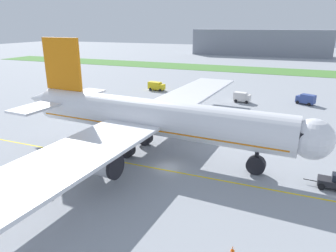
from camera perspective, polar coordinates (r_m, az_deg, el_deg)
The scene contains 13 objects.
ground_plane at distance 49.44m, azimuth -0.03°, elevation -7.57°, with size 600.00×600.00×0.00m, color #9399A0.
apron_taxi_line at distance 48.46m, azimuth -0.57°, elevation -8.12°, with size 280.00×0.36×0.01m, color yellow.
grass_median_strip at distance 160.46m, azimuth 16.32°, elevation 9.86°, with size 320.00×24.00×0.10m, color #4C8438.
airliner_foreground at distance 52.31m, azimuth -3.37°, elevation 1.58°, with size 56.07×88.36×19.30m.
pushback_tug at distance 48.62m, azimuth 28.15°, elevation -9.07°, with size 5.48×2.60×2.22m.
ground_crew_wingwalker_port at distance 47.31m, azimuth -21.73°, elevation -8.93°, with size 0.49×0.41×1.58m.
ground_crew_marshaller_front at distance 54.02m, azimuth -22.09°, elevation -5.45°, with size 0.59×0.38×1.74m.
ground_crew_wingwalker_starboard at distance 44.78m, azimuth -20.77°, elevation -10.38°, with size 0.51×0.41×1.61m.
traffic_cone_near_nose at distance 33.74m, azimuth 11.84°, elevation -21.27°, with size 0.36×0.36×0.58m.
service_truck_baggage_loader at distance 106.33m, azimuth -2.17°, elevation 7.42°, with size 5.94×3.05×2.84m.
service_truck_fuel_bowser at distance 92.13m, azimuth 13.52°, elevation 5.24°, with size 4.96×2.99×2.85m.
service_truck_catering_van at distance 95.44m, azimuth 24.12°, elevation 4.57°, with size 5.44×4.07×2.86m.
terminal_building at distance 238.95m, azimuth 16.60°, elevation 14.55°, with size 94.68×20.00×18.00m, color gray.
Camera 1 is at (16.94, -41.15, 21.56)m, focal length 33.01 mm.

